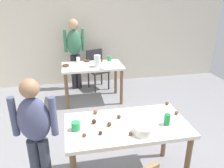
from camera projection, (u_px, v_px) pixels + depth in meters
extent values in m
cube|color=beige|center=(92.00, 28.00, 5.19)|extent=(6.40, 0.10, 2.60)
cube|color=silver|center=(127.00, 125.00, 2.43)|extent=(1.31, 0.71, 0.04)
cylinder|color=brown|center=(187.00, 164.00, 2.41)|extent=(0.06, 0.06, 0.71)
cylinder|color=brown|center=(72.00, 144.00, 2.73)|extent=(0.06, 0.06, 0.71)
cylinder|color=brown|center=(165.00, 133.00, 2.94)|extent=(0.06, 0.06, 0.71)
cube|color=silver|center=(92.00, 66.00, 4.37)|extent=(1.16, 0.65, 0.04)
cylinder|color=brown|center=(67.00, 92.00, 4.18)|extent=(0.06, 0.06, 0.71)
cylinder|color=brown|center=(121.00, 87.00, 4.36)|extent=(0.06, 0.06, 0.71)
cylinder|color=brown|center=(66.00, 81.00, 4.65)|extent=(0.06, 0.06, 0.71)
cylinder|color=brown|center=(116.00, 78.00, 4.84)|extent=(0.06, 0.06, 0.71)
cube|color=#2D2D33|center=(98.00, 70.00, 5.06)|extent=(0.51, 0.51, 0.04)
cube|color=#2D2D33|center=(94.00, 59.00, 5.12)|extent=(0.37, 0.16, 0.42)
cylinder|color=#2D2D33|center=(109.00, 81.00, 5.09)|extent=(0.04, 0.04, 0.41)
cylinder|color=#2D2D33|center=(95.00, 84.00, 4.93)|extent=(0.04, 0.04, 0.41)
cylinder|color=#2D2D33|center=(102.00, 76.00, 5.36)|extent=(0.04, 0.04, 0.41)
cylinder|color=#2D2D33|center=(89.00, 79.00, 5.20)|extent=(0.04, 0.04, 0.41)
cylinder|color=#383D4C|center=(36.00, 167.00, 2.41)|extent=(0.11, 0.11, 0.67)
cylinder|color=#383D4C|center=(46.00, 167.00, 2.41)|extent=(0.11, 0.11, 0.67)
ellipsoid|color=#4C5175|center=(34.00, 120.00, 2.19)|extent=(0.35, 0.25, 0.48)
sphere|color=#997051|center=(29.00, 88.00, 2.07)|extent=(0.18, 0.18, 0.18)
cylinder|color=#4C5175|center=(14.00, 117.00, 2.17)|extent=(0.08, 0.08, 0.41)
cylinder|color=#4C5175|center=(53.00, 116.00, 2.18)|extent=(0.08, 0.08, 0.41)
cylinder|color=#28282D|center=(79.00, 72.00, 5.11)|extent=(0.11, 0.11, 0.78)
cylinder|color=#28282D|center=(74.00, 72.00, 5.08)|extent=(0.11, 0.11, 0.78)
ellipsoid|color=#3D7A56|center=(74.00, 42.00, 4.84)|extent=(0.34, 0.23, 0.55)
sphere|color=tan|center=(73.00, 24.00, 4.70)|extent=(0.21, 0.21, 0.21)
cylinder|color=#3D7A56|center=(83.00, 40.00, 4.87)|extent=(0.08, 0.08, 0.47)
cylinder|color=#3D7A56|center=(65.00, 41.00, 4.77)|extent=(0.08, 0.08, 0.47)
cylinder|color=white|center=(143.00, 130.00, 2.24)|extent=(0.20, 0.20, 0.08)
cylinder|color=#198438|center=(167.00, 120.00, 2.39)|extent=(0.07, 0.07, 0.12)
cube|color=silver|center=(146.00, 111.00, 2.68)|extent=(0.17, 0.02, 0.01)
cylinder|color=green|center=(76.00, 126.00, 2.30)|extent=(0.09, 0.09, 0.09)
sphere|color=brown|center=(167.00, 103.00, 2.82)|extent=(0.04, 0.04, 0.04)
sphere|color=brown|center=(84.00, 135.00, 2.20)|extent=(0.04, 0.04, 0.04)
sphere|color=brown|center=(109.00, 124.00, 2.37)|extent=(0.05, 0.05, 0.05)
sphere|color=brown|center=(119.00, 116.00, 2.52)|extent=(0.04, 0.04, 0.04)
sphere|color=brown|center=(167.00, 115.00, 2.55)|extent=(0.05, 0.05, 0.05)
sphere|color=brown|center=(95.00, 112.00, 2.61)|extent=(0.05, 0.05, 0.05)
sphere|color=brown|center=(131.00, 134.00, 2.22)|extent=(0.04, 0.04, 0.04)
sphere|color=brown|center=(177.00, 113.00, 2.60)|extent=(0.05, 0.05, 0.05)
sphere|color=#3D2319|center=(101.00, 133.00, 2.23)|extent=(0.04, 0.04, 0.04)
sphere|color=#3D2319|center=(94.00, 121.00, 2.42)|extent=(0.05, 0.05, 0.05)
cylinder|color=white|center=(97.00, 61.00, 4.23)|extent=(0.13, 0.13, 0.22)
cylinder|color=white|center=(78.00, 60.00, 4.53)|extent=(0.08, 0.08, 0.10)
cylinder|color=green|center=(109.00, 59.00, 4.61)|extent=(0.08, 0.08, 0.10)
torus|color=brown|center=(99.00, 60.00, 4.59)|extent=(0.13, 0.13, 0.04)
torus|color=brown|center=(66.00, 65.00, 4.28)|extent=(0.14, 0.14, 0.04)
torus|color=brown|center=(87.00, 61.00, 4.58)|extent=(0.12, 0.12, 0.04)
torus|color=white|center=(102.00, 68.00, 4.15)|extent=(0.12, 0.12, 0.04)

